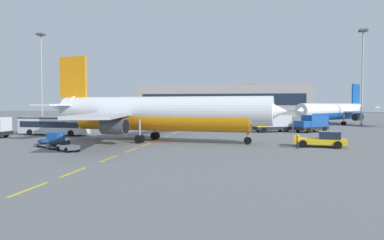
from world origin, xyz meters
name	(u,v)px	position (x,y,z in m)	size (l,w,h in m)	color
ground	(301,134)	(40.00, 40.00, 0.00)	(400.00, 400.00, 0.00)	slate
apron_paint_markings	(176,133)	(18.00, 38.05, 0.00)	(8.00, 98.44, 0.01)	yellow
airliner_foreground	(157,113)	(18.50, 23.33, 3.95)	(34.80, 34.30, 12.20)	white
pushback_tug	(322,140)	(39.72, 20.40, 0.90)	(6.35, 3.87, 2.08)	yellow
airliner_mid_left	(333,111)	(51.41, 69.10, 3.43)	(24.40, 26.24, 10.58)	white
apron_shuttle_bus	(54,125)	(-1.16, 30.54, 1.75)	(12.22, 3.82, 3.00)	silver
catering_truck	(273,123)	(35.41, 43.38, 1.65)	(7.37, 5.01, 3.14)	black
fuel_service_truck	(312,123)	(42.51, 44.40, 1.65)	(6.82, 6.45, 3.14)	black
baggage_train	(55,144)	(9.03, 13.42, 0.52)	(7.93, 6.05, 1.14)	silver
ground_crew_worker	(298,140)	(36.63, 18.28, 0.95)	(0.32, 0.68, 1.67)	#191E38
uld_cargo_container	(56,139)	(6.93, 17.18, 0.80)	(1.79, 1.75, 1.60)	#194C9E
apron_light_mast_near	(41,68)	(-22.58, 61.60, 14.70)	(1.80, 1.80, 23.48)	slate
apron_light_mast_far	(363,66)	(57.14, 65.55, 14.26)	(1.80, 1.80, 22.67)	slate
terminal_satellite	(224,101)	(19.26, 138.82, 6.58)	(74.22, 27.21, 14.73)	#9E998E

